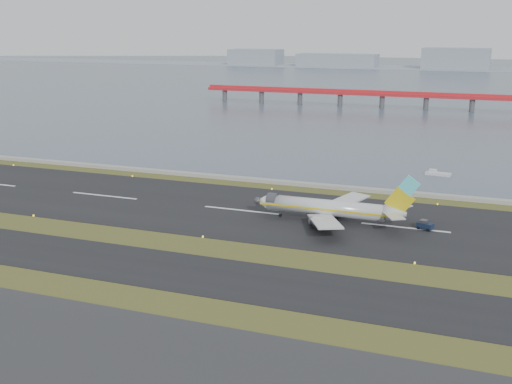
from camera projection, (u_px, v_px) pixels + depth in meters
ground at (187, 249)px, 131.98m from camera, size 1000.00×1000.00×0.00m
taxiway_strip at (159, 268)px, 121.11m from camera, size 1000.00×18.00×0.10m
runway_strip at (242, 210)px, 159.13m from camera, size 1000.00×45.00×0.10m
seawall at (280, 182)px, 186.18m from camera, size 1000.00×2.50×1.00m
bay_water at (430, 80)px, 548.44m from camera, size 1400.00×800.00×1.30m
red_pier at (426, 97)px, 349.63m from camera, size 260.00×5.00×10.20m
far_shoreline at (459, 63)px, 687.10m from camera, size 1400.00×80.00×60.50m
airliner at (331, 208)px, 148.67m from camera, size 38.52×32.89×12.80m
pushback_tug at (425, 225)px, 143.95m from camera, size 3.97×3.09×2.24m
workboat_near at (437, 174)px, 196.73m from camera, size 7.86×3.29×1.85m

